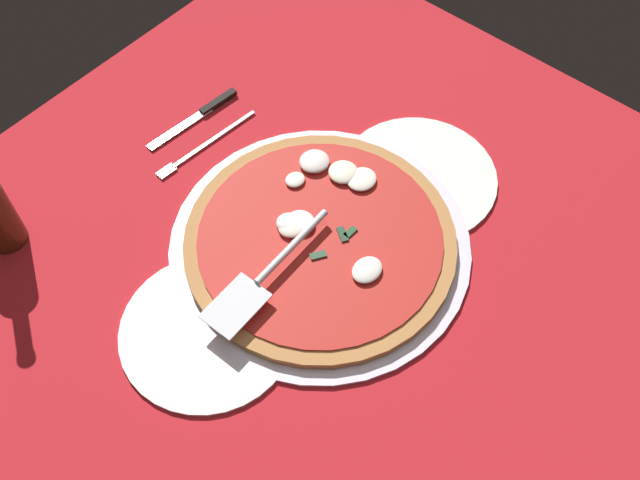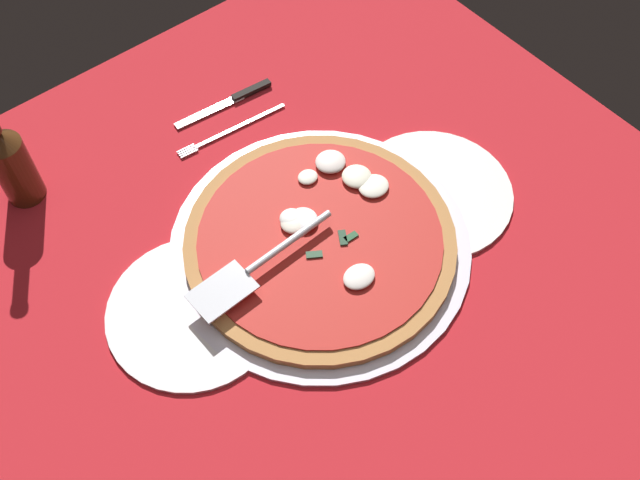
{
  "view_description": "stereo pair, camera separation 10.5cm",
  "coord_description": "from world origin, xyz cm",
  "views": [
    {
      "loc": [
        -41.44,
        -34.07,
        89.4
      ],
      "look_at": [
        2.49,
        3.37,
        2.0
      ],
      "focal_mm": 41.58,
      "sensor_mm": 36.0,
      "label": 1
    },
    {
      "loc": [
        -33.96,
        -41.39,
        89.4
      ],
      "look_at": [
        2.49,
        3.37,
        2.0
      ],
      "focal_mm": 41.58,
      "sensor_mm": 36.0,
      "label": 2
    }
  ],
  "objects": [
    {
      "name": "ground_plane",
      "position": [
        0.0,
        0.0,
        -0.4
      ],
      "size": [
        111.82,
        111.82,
        0.8
      ],
      "primitive_type": "cube",
      "color": "#B21C23"
    },
    {
      "name": "pizza_pan",
      "position": [
        2.49,
        3.37,
        0.5
      ],
      "size": [
        43.1,
        43.1,
        1.0
      ],
      "primitive_type": "cylinder",
      "color": "silver",
      "rests_on": "ground_plane"
    },
    {
      "name": "dinner_plate_left",
      "position": [
        -17.52,
        5.93,
        0.5
      ],
      "size": [
        23.62,
        23.62,
        1.0
      ],
      "primitive_type": "cylinder",
      "color": "white",
      "rests_on": "ground_plane"
    },
    {
      "name": "dinner_plate_right",
      "position": [
        21.61,
        -0.38,
        0.5
      ],
      "size": [
        23.95,
        23.95,
        1.0
      ],
      "primitive_type": "cylinder",
      "color": "white",
      "rests_on": "ground_plane"
    },
    {
      "name": "pizza",
      "position": [
        2.78,
        3.58,
        1.89
      ],
      "size": [
        38.73,
        38.73,
        2.99
      ],
      "color": "#B47841",
      "rests_on": "pizza_pan"
    },
    {
      "name": "pizza_server",
      "position": [
        -7.66,
        4.38,
        4.32
      ],
      "size": [
        23.23,
        5.85,
        1.0
      ],
      "rotation": [
        0.0,
        0.0,
        3.18
      ],
      "color": "silver",
      "rests_on": "pizza"
    },
    {
      "name": "place_setting_far",
      "position": [
        7.47,
        31.97,
        0.36
      ],
      "size": [
        20.65,
        13.89,
        1.4
      ],
      "rotation": [
        0.0,
        0.0,
        3.05
      ],
      "color": "white",
      "rests_on": "ground_plane"
    },
    {
      "name": "beer_bottle",
      "position": [
        -25.66,
        38.48,
        7.84
      ],
      "size": [
        5.64,
        5.64,
        21.32
      ],
      "color": "#482A13",
      "rests_on": "ground_plane"
    }
  ]
}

